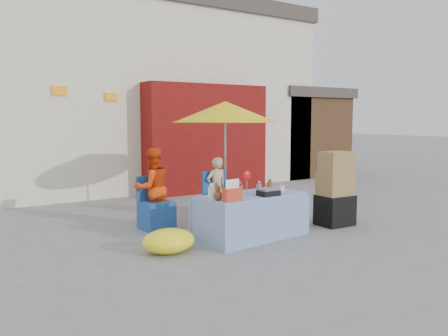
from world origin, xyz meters
TOP-DOWN VIEW (x-y plane):
  - ground at (0.00, 0.00)m, footprint 80.00×80.00m
  - backdrop at (0.52, 7.52)m, footprint 14.00×8.00m
  - market_table at (0.31, -0.04)m, footprint 1.80×0.99m
  - chair_left at (-0.61, 1.27)m, footprint 0.50×0.49m
  - chair_right at (0.64, 1.27)m, footprint 0.50×0.49m
  - vendor_orange at (-0.61, 1.41)m, footprint 0.66×0.52m
  - vendor_beige at (0.64, 1.41)m, footprint 0.41×0.28m
  - umbrella at (0.94, 1.56)m, footprint 1.90×1.90m
  - box_stack at (1.99, -0.16)m, footprint 0.58×0.48m
  - tarp_bundle at (-1.08, -0.07)m, footprint 0.90×0.82m

SIDE VIEW (x-z plane):
  - ground at x=0.00m, z-range 0.00..0.00m
  - tarp_bundle at x=-1.08m, z-range 0.00..0.33m
  - chair_left at x=-0.61m, z-range -0.17..0.68m
  - chair_right at x=0.64m, z-range -0.17..0.68m
  - market_table at x=0.31m, z-range -0.18..0.86m
  - vendor_beige at x=0.64m, z-range 0.00..1.10m
  - box_stack at x=1.99m, z-range -0.05..1.19m
  - vendor_orange at x=-0.61m, z-range 0.00..1.31m
  - umbrella at x=0.94m, z-range 0.85..2.94m
  - backdrop at x=0.52m, z-range -0.80..7.00m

